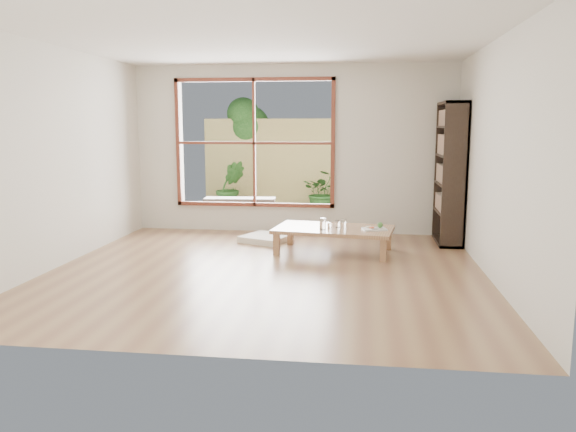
% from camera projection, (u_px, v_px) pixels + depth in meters
% --- Properties ---
extents(ground, '(5.00, 5.00, 0.00)m').
position_uv_depth(ground, '(267.00, 270.00, 6.55)').
color(ground, '#9A754D').
rests_on(ground, ground).
extents(low_table, '(1.63, 1.06, 0.33)m').
position_uv_depth(low_table, '(334.00, 231.00, 7.43)').
color(low_table, '#AA7F52').
rests_on(low_table, ground).
extents(floor_cushion, '(0.80, 0.80, 0.09)m').
position_uv_depth(floor_cushion, '(266.00, 238.00, 8.19)').
color(floor_cushion, white).
rests_on(floor_cushion, ground).
extents(bookshelf, '(0.32, 0.90, 2.00)m').
position_uv_depth(bookshelf, '(450.00, 173.00, 7.95)').
color(bookshelf, black).
rests_on(bookshelf, ground).
extents(glass_tall, '(0.08, 0.08, 0.15)m').
position_uv_depth(glass_tall, '(323.00, 224.00, 7.29)').
color(glass_tall, silver).
rests_on(glass_tall, low_table).
extents(glass_mid, '(0.07, 0.07, 0.09)m').
position_uv_depth(glass_mid, '(338.00, 224.00, 7.43)').
color(glass_mid, silver).
rests_on(glass_mid, low_table).
extents(glass_short, '(0.08, 0.08, 0.10)m').
position_uv_depth(glass_short, '(343.00, 223.00, 7.48)').
color(glass_short, silver).
rests_on(glass_short, low_table).
extents(glass_small, '(0.06, 0.06, 0.07)m').
position_uv_depth(glass_small, '(330.00, 225.00, 7.40)').
color(glass_small, silver).
rests_on(glass_small, low_table).
extents(food_tray, '(0.34, 0.28, 0.09)m').
position_uv_depth(food_tray, '(375.00, 228.00, 7.28)').
color(food_tray, white).
rests_on(food_tray, low_table).
extents(deck, '(2.80, 2.00, 0.05)m').
position_uv_depth(deck, '(267.00, 219.00, 10.11)').
color(deck, '#312A23').
rests_on(deck, ground).
extents(garden_bench, '(1.26, 0.47, 0.39)m').
position_uv_depth(garden_bench, '(240.00, 201.00, 9.84)').
color(garden_bench, black).
rests_on(garden_bench, deck).
extents(bamboo_fence, '(2.80, 0.06, 1.80)m').
position_uv_depth(bamboo_fence, '(275.00, 165.00, 10.95)').
color(bamboo_fence, '#D3C36C').
rests_on(bamboo_fence, ground).
extents(shrub_right, '(0.82, 0.73, 0.83)m').
position_uv_depth(shrub_right, '(323.00, 192.00, 10.49)').
color(shrub_right, '#336525').
rests_on(shrub_right, deck).
extents(shrub_left, '(0.66, 0.59, 0.99)m').
position_uv_depth(shrub_left, '(230.00, 187.00, 10.58)').
color(shrub_left, '#336525').
rests_on(shrub_left, deck).
extents(garden_tree, '(1.04, 0.85, 2.22)m').
position_uv_depth(garden_tree, '(244.00, 128.00, 11.21)').
color(garden_tree, '#4C3D2D').
rests_on(garden_tree, ground).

